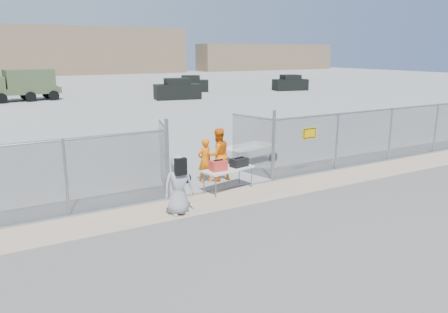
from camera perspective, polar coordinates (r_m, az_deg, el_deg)
ground at (r=13.08m, az=4.36°, el=-6.49°), size 160.00×160.00×0.00m
tarmac_inside at (r=52.80m, az=-22.22°, el=7.78°), size 160.00×80.00×0.01m
dirt_strip at (r=13.87m, az=2.05°, el=-5.24°), size 44.00×1.60×0.01m
distant_hills at (r=88.95m, az=-22.51°, el=12.65°), size 140.00×6.00×9.00m
chain_link_fence at (r=14.39m, az=0.00°, el=0.00°), size 40.00×0.20×2.20m
folding_table at (r=14.37m, az=0.54°, el=-3.00°), size 1.89×1.09×0.76m
orange_bag at (r=13.96m, az=-0.74°, el=-1.20°), size 0.52×0.35×0.32m
black_duffel at (r=14.46m, az=1.99°, el=-0.78°), size 0.63×0.44×0.28m
security_worker_left at (r=15.17m, az=-2.53°, el=-0.54°), size 0.63×0.47×1.56m
security_worker_right at (r=15.33m, az=-0.79°, el=0.24°), size 0.92×0.72×1.88m
visitor at (r=12.23m, az=-5.97°, el=-3.69°), size 0.88×0.60×1.73m
utility_trailer at (r=18.06m, az=3.23°, el=0.39°), size 3.21×2.10×0.72m
military_truck at (r=44.25m, az=-24.60°, el=8.45°), size 6.15×2.82×2.84m
parked_vehicle_near at (r=41.95m, az=-6.12°, el=8.75°), size 4.53×2.66×1.92m
parked_vehicle_mid at (r=49.71m, az=-4.36°, el=9.45°), size 4.30×3.31×1.77m
parked_vehicle_far at (r=51.73m, az=8.65°, el=9.49°), size 4.16×2.50×1.76m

